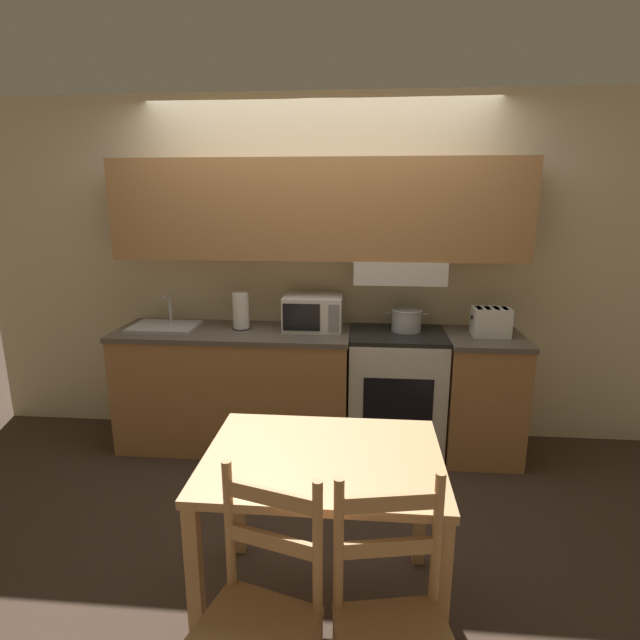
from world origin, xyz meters
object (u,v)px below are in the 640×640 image
(cooking_pot, at_px, (406,319))
(sink_basin, at_px, (164,326))
(chair_left_of_table, at_px, (256,622))
(chair_right_of_table, at_px, (395,633))
(stove_range, at_px, (395,391))
(microwave, at_px, (313,312))
(toaster, at_px, (491,322))
(dining_table, at_px, (323,479))
(paper_towel_roll, at_px, (241,311))

(cooking_pot, xyz_separation_m, sink_basin, (-1.77, -0.09, -0.07))
(chair_left_of_table, xyz_separation_m, chair_right_of_table, (0.46, 0.00, 0.00))
(stove_range, height_order, microwave, microwave)
(toaster, distance_m, dining_table, 1.89)
(stove_range, height_order, cooking_pot, cooking_pot)
(cooking_pot, distance_m, paper_towel_roll, 1.20)
(toaster, distance_m, paper_towel_roll, 1.77)
(chair_right_of_table, bearing_deg, paper_towel_roll, 104.92)
(microwave, height_order, dining_table, microwave)
(toaster, distance_m, chair_left_of_table, 2.47)
(toaster, bearing_deg, sink_basin, -179.80)
(paper_towel_roll, distance_m, chair_right_of_table, 2.41)
(toaster, relative_size, sink_basin, 0.55)
(cooking_pot, xyz_separation_m, chair_right_of_table, (-0.19, -2.16, -0.54))
(sink_basin, height_order, dining_table, sink_basin)
(paper_towel_roll, xyz_separation_m, dining_table, (0.73, -1.57, -0.37))
(dining_table, distance_m, chair_left_of_table, 0.61)
(microwave, height_order, toaster, microwave)
(chair_left_of_table, distance_m, chair_right_of_table, 0.46)
(microwave, relative_size, sink_basin, 0.88)
(microwave, height_order, chair_left_of_table, microwave)
(cooking_pot, xyz_separation_m, dining_table, (-0.47, -1.62, -0.32))
(dining_table, bearing_deg, chair_right_of_table, -62.36)
(sink_basin, relative_size, chair_left_of_table, 0.51)
(stove_range, height_order, dining_table, stove_range)
(stove_range, bearing_deg, chair_left_of_table, -105.73)
(microwave, xyz_separation_m, sink_basin, (-1.09, -0.09, -0.11))
(paper_towel_roll, bearing_deg, toaster, -1.03)
(toaster, height_order, chair_right_of_table, toaster)
(microwave, bearing_deg, cooking_pot, -0.11)
(chair_right_of_table, bearing_deg, stove_range, 75.89)
(chair_left_of_table, bearing_deg, microwave, 106.89)
(stove_range, distance_m, paper_towel_roll, 1.27)
(stove_range, bearing_deg, microwave, 173.62)
(toaster, height_order, sink_basin, sink_basin)
(cooking_pot, distance_m, toaster, 0.58)
(paper_towel_roll, bearing_deg, dining_table, -65.06)
(sink_basin, relative_size, chair_right_of_table, 0.51)
(microwave, xyz_separation_m, chair_right_of_table, (0.49, -2.16, -0.58))
(microwave, height_order, sink_basin, microwave)
(toaster, xyz_separation_m, paper_towel_roll, (-1.77, 0.03, 0.03))
(stove_range, height_order, paper_towel_roll, paper_towel_roll)
(stove_range, distance_m, cooking_pot, 0.54)
(cooking_pot, height_order, toaster, toaster)
(stove_range, bearing_deg, sink_basin, -179.30)
(chair_left_of_table, bearing_deg, cooking_pot, 89.50)
(toaster, bearing_deg, stove_range, 178.85)
(dining_table, bearing_deg, chair_left_of_table, -108.60)
(dining_table, bearing_deg, sink_basin, 130.33)
(sink_basin, height_order, paper_towel_roll, paper_towel_roll)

